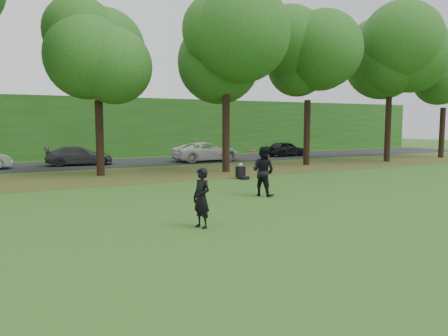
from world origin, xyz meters
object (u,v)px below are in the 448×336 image
seated_person (241,173)px  frisbee (252,151)px  player_right (263,171)px  player_left (202,198)px

seated_person → frisbee: bearing=-118.9°
player_right → seated_person: size_ratio=2.37×
frisbee → seated_person: bearing=62.6°
player_right → frisbee: bearing=108.0°
frisbee → seated_person: frisbee is taller
player_left → player_right: bearing=114.6°
player_right → frisbee: (-1.36, -1.34, 0.93)m
player_left → frisbee: (3.09, 2.35, 1.08)m
player_right → seated_person: (1.90, 4.95, -0.67)m
player_right → player_left: bearing=103.0°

